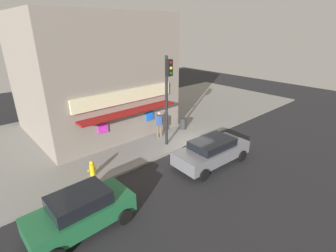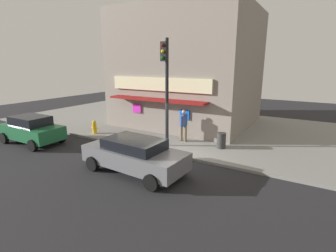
{
  "view_description": "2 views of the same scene",
  "coord_description": "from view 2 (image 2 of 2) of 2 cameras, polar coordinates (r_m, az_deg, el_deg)",
  "views": [
    {
      "loc": [
        -10.87,
        -10.1,
        7.34
      ],
      "look_at": [
        -1.57,
        0.22,
        1.81
      ],
      "focal_mm": 26.7,
      "sensor_mm": 36.0,
      "label": 1
    },
    {
      "loc": [
        5.78,
        -10.29,
        4.53
      ],
      "look_at": [
        -1.1,
        1.33,
        1.17
      ],
      "focal_mm": 26.76,
      "sensor_mm": 36.0,
      "label": 2
    }
  ],
  "objects": [
    {
      "name": "ground_plane",
      "position": [
        12.64,
        1.23,
        -7.02
      ],
      "size": [
        49.28,
        49.28,
        0.0
      ],
      "primitive_type": "plane",
      "color": "#232326"
    },
    {
      "name": "sidewalk",
      "position": [
        17.95,
        10.86,
        -0.67
      ],
      "size": [
        32.86,
        12.22,
        0.13
      ],
      "primitive_type": "cube",
      "color": "gray",
      "rests_on": "ground_plane"
    },
    {
      "name": "corner_building",
      "position": [
        19.28,
        4.65,
        12.91
      ],
      "size": [
        9.31,
        9.02,
        8.11
      ],
      "color": "gray",
      "rests_on": "sidewalk"
    },
    {
      "name": "traffic_light",
      "position": [
        13.12,
        -0.47,
        10.52
      ],
      "size": [
        0.32,
        0.58,
        5.67
      ],
      "color": "black",
      "rests_on": "sidewalk"
    },
    {
      "name": "fire_hydrant",
      "position": [
        16.89,
        -16.4,
        -0.25
      ],
      "size": [
        0.51,
        0.27,
        0.86
      ],
      "color": "gold",
      "rests_on": "sidewalk"
    },
    {
      "name": "trash_can",
      "position": [
        13.7,
        12.05,
        -3.23
      ],
      "size": [
        0.48,
        0.48,
        0.84
      ],
      "primitive_type": "cylinder",
      "color": "#2D2D2D",
      "rests_on": "sidewalk"
    },
    {
      "name": "pedestrian",
      "position": [
        14.45,
        3.56,
        0.47
      ],
      "size": [
        0.46,
        0.6,
        1.86
      ],
      "color": "brown",
      "rests_on": "sidewalk"
    },
    {
      "name": "parked_car_green",
      "position": [
        16.6,
        -28.65,
        -0.66
      ],
      "size": [
        3.95,
        2.04,
        1.6
      ],
      "color": "#1E6038",
      "rests_on": "ground_plane"
    },
    {
      "name": "parked_car_grey",
      "position": [
        10.82,
        -7.62,
        -6.42
      ],
      "size": [
        4.67,
        2.29,
        1.47
      ],
      "color": "slate",
      "rests_on": "ground_plane"
    }
  ]
}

